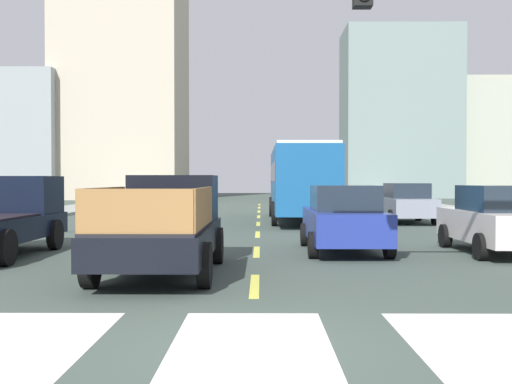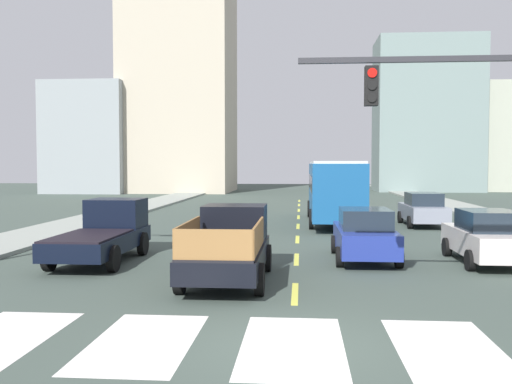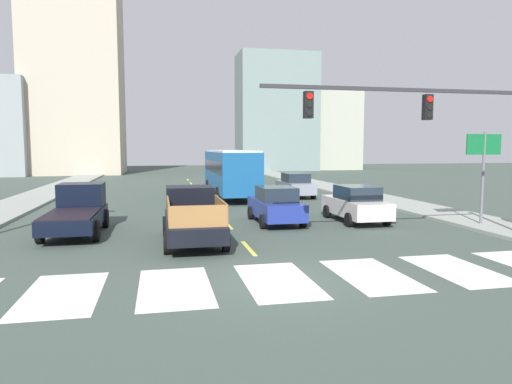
{
  "view_description": "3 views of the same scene",
  "coord_description": "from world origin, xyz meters",
  "views": [
    {
      "loc": [
        0.11,
        -6.61,
        1.85
      ],
      "look_at": [
        -0.06,
        14.3,
        1.44
      ],
      "focal_mm": 42.55,
      "sensor_mm": 36.0,
      "label": 1
    },
    {
      "loc": [
        0.14,
        -9.79,
        3.19
      ],
      "look_at": [
        -1.76,
        13.98,
        2.0
      ],
      "focal_mm": 39.61,
      "sensor_mm": 36.0,
      "label": 2
    },
    {
      "loc": [
        -3.0,
        -11.48,
        3.51
      ],
      "look_at": [
        2.49,
        14.57,
        0.93
      ],
      "focal_mm": 32.2,
      "sensor_mm": 36.0,
      "label": 3
    }
  ],
  "objects": [
    {
      "name": "ground_plane",
      "position": [
        0.0,
        0.0,
        0.0
      ],
      "size": [
        160.0,
        160.0,
        0.0
      ],
      "primitive_type": "plane",
      "color": "#3D4B43"
    },
    {
      "name": "sidewalk_left",
      "position": [
        -11.46,
        18.0,
        0.07
      ],
      "size": [
        3.17,
        110.0,
        0.15
      ],
      "primitive_type": "cube",
      "color": "gray",
      "rests_on": "ground"
    },
    {
      "name": "crosswalk_stripe_1",
      "position": [
        -5.36,
        0.0,
        0.0
      ],
      "size": [
        1.8,
        3.52,
        0.01
      ],
      "primitive_type": "cube",
      "color": "silver",
      "rests_on": "ground"
    },
    {
      "name": "crosswalk_stripe_2",
      "position": [
        -2.68,
        0.0,
        0.0
      ],
      "size": [
        1.8,
        3.52,
        0.01
      ],
      "primitive_type": "cube",
      "color": "silver",
      "rests_on": "ground"
    },
    {
      "name": "crosswalk_stripe_3",
      "position": [
        0.0,
        0.0,
        0.0
      ],
      "size": [
        1.8,
        3.52,
        0.01
      ],
      "primitive_type": "cube",
      "color": "silver",
      "rests_on": "ground"
    },
    {
      "name": "crosswalk_stripe_4",
      "position": [
        2.68,
        0.0,
        0.0
      ],
      "size": [
        1.8,
        3.52,
        0.01
      ],
      "primitive_type": "cube",
      "color": "silver",
      "rests_on": "ground"
    },
    {
      "name": "lane_dash_0",
      "position": [
        0.0,
        4.0,
        0.0
      ],
      "size": [
        0.16,
        2.4,
        0.01
      ],
      "primitive_type": "cube",
      "color": "#D2D14B",
      "rests_on": "ground"
    },
    {
      "name": "lane_dash_1",
      "position": [
        0.0,
        9.0,
        0.0
      ],
      "size": [
        0.16,
        2.4,
        0.01
      ],
      "primitive_type": "cube",
      "color": "#D2D14B",
      "rests_on": "ground"
    },
    {
      "name": "lane_dash_2",
      "position": [
        0.0,
        14.0,
        0.0
      ],
      "size": [
        0.16,
        2.4,
        0.01
      ],
      "primitive_type": "cube",
      "color": "#D2D14B",
      "rests_on": "ground"
    },
    {
      "name": "lane_dash_3",
      "position": [
        0.0,
        19.0,
        0.0
      ],
      "size": [
        0.16,
        2.4,
        0.01
      ],
      "primitive_type": "cube",
      "color": "#D2D14B",
      "rests_on": "ground"
    },
    {
      "name": "lane_dash_4",
      "position": [
        0.0,
        24.0,
        0.0
      ],
      "size": [
        0.16,
        2.4,
        0.01
      ],
      "primitive_type": "cube",
      "color": "#D2D14B",
      "rests_on": "ground"
    },
    {
      "name": "lane_dash_5",
      "position": [
        0.0,
        29.0,
        0.0
      ],
      "size": [
        0.16,
        2.4,
        0.01
      ],
      "primitive_type": "cube",
      "color": "#D2D14B",
      "rests_on": "ground"
    },
    {
      "name": "lane_dash_6",
      "position": [
        0.0,
        34.0,
        0.0
      ],
      "size": [
        0.16,
        2.4,
        0.01
      ],
      "primitive_type": "cube",
      "color": "#D2D14B",
      "rests_on": "ground"
    },
    {
      "name": "lane_dash_7",
      "position": [
        0.0,
        39.0,
        0.0
      ],
      "size": [
        0.16,
        2.4,
        0.01
      ],
      "primitive_type": "cube",
      "color": "#D2D14B",
      "rests_on": "ground"
    },
    {
      "name": "pickup_stakebed",
      "position": [
        -1.83,
        5.7,
        0.94
      ],
      "size": [
        2.18,
        5.2,
        1.96
      ],
      "rotation": [
        0.0,
        0.0,
        -0.05
      ],
      "color": "black",
      "rests_on": "ground"
    },
    {
      "name": "pickup_dark",
      "position": [
        -6.35,
        8.4,
        0.92
      ],
      "size": [
        2.18,
        5.2,
        1.96
      ],
      "rotation": [
        0.0,
        0.0,
        -0.02
      ],
      "color": "black",
      "rests_on": "ground"
    },
    {
      "name": "city_bus",
      "position": [
        1.9,
        20.75,
        1.95
      ],
      "size": [
        2.72,
        10.8,
        3.32
      ],
      "rotation": [
        0.0,
        0.0,
        0.02
      ],
      "color": "#18538E",
      "rests_on": "ground"
    },
    {
      "name": "sedan_mid",
      "position": [
        6.4,
        19.67,
        0.86
      ],
      "size": [
        2.02,
        4.4,
        1.72
      ],
      "rotation": [
        0.0,
        0.0,
        -0.04
      ],
      "color": "gray",
      "rests_on": "ground"
    },
    {
      "name": "sedan_far",
      "position": [
        6.08,
        8.66,
        0.86
      ],
      "size": [
        2.02,
        4.4,
        1.72
      ],
      "rotation": [
        0.0,
        0.0,
        0.01
      ],
      "color": "beige",
      "rests_on": "ground"
    },
    {
      "name": "sedan_near_right",
      "position": [
        2.24,
        8.99,
        0.86
      ],
      "size": [
        2.02,
        4.4,
        1.72
      ],
      "rotation": [
        0.0,
        0.0,
        0.01
      ],
      "color": "navy",
      "rests_on": "ground"
    },
    {
      "name": "tower_tall_centre",
      "position": [
        -13.72,
        54.57,
        18.85
      ],
      "size": [
        11.84,
        11.46,
        37.7
      ],
      "primitive_type": "cube",
      "color": "#B8AC95",
      "rests_on": "ground"
    },
    {
      "name": "block_mid_left",
      "position": [
        -23.13,
        52.07,
        6.02
      ],
      "size": [
        8.91,
        8.96,
        12.03
      ],
      "primitive_type": "cube",
      "color": "gray",
      "rests_on": "ground"
    },
    {
      "name": "block_mid_right",
      "position": [
        14.76,
        57.66,
        8.82
      ],
      "size": [
        11.81,
        7.08,
        17.65
      ],
      "primitive_type": "cube",
      "color": "gray",
      "rests_on": "ground"
    },
    {
      "name": "block_low_left",
      "position": [
        24.44,
        59.97,
        6.32
      ],
      "size": [
        7.83,
        8.53,
        12.64
      ],
      "primitive_type": "cube",
      "color": "#AAAE9A",
      "rests_on": "ground"
    }
  ]
}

